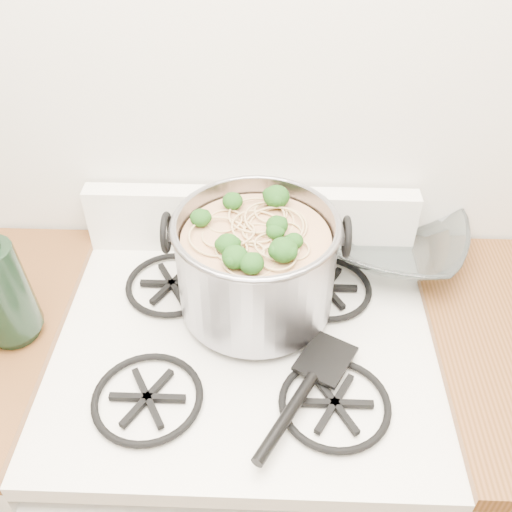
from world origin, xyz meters
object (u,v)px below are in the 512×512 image
object	(u,v)px
stock_pot	(256,265)
spatula	(326,356)
glass_bowl	(393,247)
gas_range	(247,462)

from	to	relation	value
stock_pot	spatula	world-z (taller)	stock_pot
stock_pot	spatula	bearing A→B (deg)	-47.95
glass_bowl	gas_range	bearing A→B (deg)	-141.10
stock_pot	spatula	distance (m)	0.23
gas_range	stock_pot	world-z (taller)	stock_pot
gas_range	stock_pot	distance (m)	0.60
gas_range	glass_bowl	distance (m)	0.66
spatula	glass_bowl	bearing A→B (deg)	90.88
stock_pot	glass_bowl	bearing A→B (deg)	28.73
spatula	glass_bowl	distance (m)	0.37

